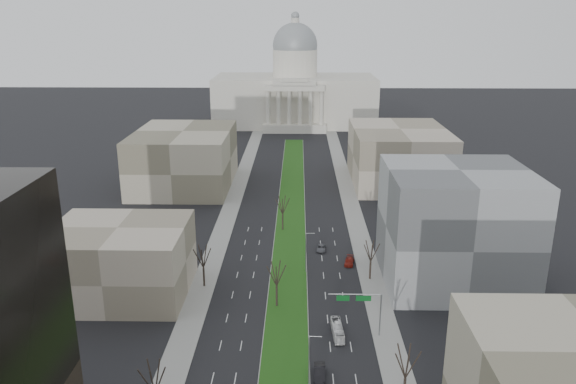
# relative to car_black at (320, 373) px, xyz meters

# --- Properties ---
(ground) EXTENTS (600.00, 600.00, 0.00)m
(ground) POSITION_rel_car_black_xyz_m (-5.41, 61.94, -0.83)
(ground) COLOR black
(ground) RESTS_ON ground
(median) EXTENTS (8.00, 222.03, 0.20)m
(median) POSITION_rel_car_black_xyz_m (-5.41, 60.93, -0.73)
(median) COLOR #999993
(median) RESTS_ON ground
(sidewalk_left) EXTENTS (5.00, 330.00, 0.15)m
(sidewalk_left) POSITION_rel_car_black_xyz_m (-22.91, 36.94, -0.76)
(sidewalk_left) COLOR gray
(sidewalk_left) RESTS_ON ground
(sidewalk_right) EXTENTS (5.00, 330.00, 0.15)m
(sidewalk_right) POSITION_rel_car_black_xyz_m (12.09, 36.94, -0.76)
(sidewalk_right) COLOR gray
(sidewalk_right) RESTS_ON ground
(capitol) EXTENTS (80.00, 46.00, 55.00)m
(capitol) POSITION_rel_car_black_xyz_m (-5.41, 211.53, 15.47)
(capitol) COLOR beige
(capitol) RESTS_ON ground
(building_beige_left) EXTENTS (26.00, 22.00, 14.00)m
(building_beige_left) POSITION_rel_car_black_xyz_m (-38.41, 26.94, 6.17)
(building_beige_left) COLOR gray
(building_beige_left) RESTS_ON ground
(building_grey_right) EXTENTS (28.00, 26.00, 24.00)m
(building_grey_right) POSITION_rel_car_black_xyz_m (28.59, 33.94, 11.17)
(building_grey_right) COLOR slate
(building_grey_right) RESTS_ON ground
(building_far_left) EXTENTS (30.00, 40.00, 18.00)m
(building_far_left) POSITION_rel_car_black_xyz_m (-40.41, 101.94, 8.17)
(building_far_left) COLOR #78715C
(building_far_left) RESTS_ON ground
(building_far_right) EXTENTS (30.00, 40.00, 18.00)m
(building_far_right) POSITION_rel_car_black_xyz_m (29.59, 106.94, 8.17)
(building_far_right) COLOR gray
(building_far_right) RESTS_ON ground
(tree_left_mid) EXTENTS (5.40, 5.40, 9.72)m
(tree_left_mid) POSITION_rel_car_black_xyz_m (-22.61, -10.06, 6.17)
(tree_left_mid) COLOR black
(tree_left_mid) RESTS_ON ground
(tree_left_far) EXTENTS (5.28, 5.28, 9.50)m
(tree_left_far) POSITION_rel_car_black_xyz_m (-22.61, 29.94, 6.01)
(tree_left_far) COLOR black
(tree_left_far) RESTS_ON ground
(tree_right_mid) EXTENTS (5.52, 5.52, 9.94)m
(tree_right_mid) POSITION_rel_car_black_xyz_m (11.79, -6.06, 6.32)
(tree_right_mid) COLOR black
(tree_right_mid) RESTS_ON ground
(tree_right_far) EXTENTS (5.04, 5.04, 9.07)m
(tree_right_far) POSITION_rel_car_black_xyz_m (11.79, 33.94, 5.70)
(tree_right_far) COLOR black
(tree_right_far) RESTS_ON ground
(tree_median_b) EXTENTS (5.40, 5.40, 9.72)m
(tree_median_b) POSITION_rel_car_black_xyz_m (-7.41, 21.94, 6.17)
(tree_median_b) COLOR black
(tree_median_b) RESTS_ON ground
(tree_median_c) EXTENTS (5.40, 5.40, 9.72)m
(tree_median_c) POSITION_rel_car_black_xyz_m (-7.41, 61.94, 6.17)
(tree_median_c) COLOR black
(tree_median_c) RESTS_ON ground
(streetlamp_median_b) EXTENTS (1.90, 0.20, 9.16)m
(streetlamp_median_b) POSITION_rel_car_black_xyz_m (-1.65, -3.06, 3.98)
(streetlamp_median_b) COLOR gray
(streetlamp_median_b) RESTS_ON ground
(streetlamp_median_c) EXTENTS (1.90, 0.20, 9.16)m
(streetlamp_median_c) POSITION_rel_car_black_xyz_m (-1.65, 36.94, 3.98)
(streetlamp_median_c) COLOR gray
(streetlamp_median_c) RESTS_ON ground
(mast_arm_signs) EXTENTS (9.12, 0.24, 8.09)m
(mast_arm_signs) POSITION_rel_car_black_xyz_m (8.08, 11.97, 5.28)
(mast_arm_signs) COLOR gray
(mast_arm_signs) RESTS_ON ground
(car_black) EXTENTS (1.92, 5.10, 1.66)m
(car_black) POSITION_rel_car_black_xyz_m (0.00, 0.00, 0.00)
(car_black) COLOR black
(car_black) RESTS_ON ground
(car_red) EXTENTS (2.65, 4.91, 1.35)m
(car_red) POSITION_rel_car_black_xyz_m (8.09, 41.44, -0.15)
(car_red) COLOR maroon
(car_red) RESTS_ON ground
(car_grey_far) EXTENTS (2.43, 4.57, 1.22)m
(car_grey_far) POSITION_rel_car_black_xyz_m (2.12, 48.93, -0.22)
(car_grey_far) COLOR #57585F
(car_grey_far) RESTS_ON ground
(box_van) EXTENTS (2.11, 7.28, 2.00)m
(box_van) POSITION_rel_car_black_xyz_m (3.52, 12.07, 0.17)
(box_van) COLOR white
(box_van) RESTS_ON ground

